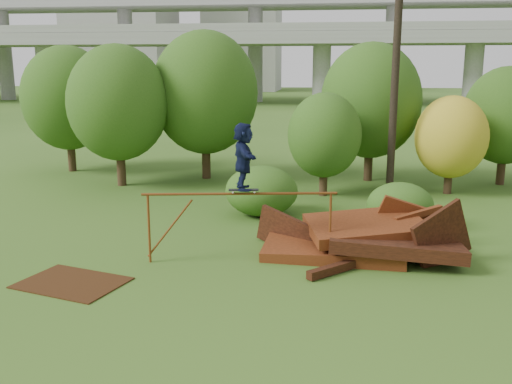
# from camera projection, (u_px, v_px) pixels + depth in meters

# --- Properties ---
(ground) EXTENTS (240.00, 240.00, 0.00)m
(ground) POSITION_uv_depth(u_px,v_px,m) (280.00, 280.00, 12.99)
(ground) COLOR #2D5116
(ground) RESTS_ON ground
(scrap_pile) EXTENTS (5.59, 3.62, 1.95)m
(scrap_pile) POSITION_uv_depth(u_px,v_px,m) (363.00, 240.00, 14.64)
(scrap_pile) COLOR #451F0C
(scrap_pile) RESTS_ON ground
(grind_rail) EXTENTS (4.72, 0.82, 1.76)m
(grind_rail) POSITION_uv_depth(u_px,v_px,m) (240.00, 207.00, 13.96)
(grind_rail) COLOR brown
(grind_rail) RESTS_ON ground
(skateboard) EXTENTS (0.75, 0.31, 0.08)m
(skateboard) POSITION_uv_depth(u_px,v_px,m) (244.00, 190.00, 13.87)
(skateboard) COLOR black
(skateboard) RESTS_ON grind_rail
(skater) EXTENTS (0.82, 1.58, 1.63)m
(skater) POSITION_uv_depth(u_px,v_px,m) (243.00, 156.00, 13.69)
(skater) COLOR #101738
(skater) RESTS_ON skateboard
(flat_plate) EXTENTS (2.62, 2.18, 0.03)m
(flat_plate) POSITION_uv_depth(u_px,v_px,m) (72.00, 283.00, 12.79)
(flat_plate) COLOR #361D0B
(flat_plate) RESTS_ON ground
(tree_0) EXTENTS (4.01, 4.01, 5.65)m
(tree_0) POSITION_uv_depth(u_px,v_px,m) (118.00, 103.00, 22.61)
(tree_0) COLOR black
(tree_0) RESTS_ON ground
(tree_1) EXTENTS (4.50, 4.50, 6.26)m
(tree_1) POSITION_uv_depth(u_px,v_px,m) (205.00, 93.00, 24.02)
(tree_1) COLOR black
(tree_1) RESTS_ON ground
(tree_2) EXTENTS (2.73, 2.73, 3.85)m
(tree_2) POSITION_uv_depth(u_px,v_px,m) (324.00, 135.00, 21.02)
(tree_2) COLOR black
(tree_2) RESTS_ON ground
(tree_3) EXTENTS (4.15, 4.15, 5.76)m
(tree_3) POSITION_uv_depth(u_px,v_px,m) (371.00, 101.00, 23.59)
(tree_3) COLOR black
(tree_3) RESTS_ON ground
(tree_4) EXTENTS (2.69, 2.69, 3.72)m
(tree_4) POSITION_uv_depth(u_px,v_px,m) (451.00, 137.00, 21.35)
(tree_4) COLOR black
(tree_4) RESTS_ON ground
(tree_5) EXTENTS (3.41, 3.41, 4.79)m
(tree_5) POSITION_uv_depth(u_px,v_px,m) (506.00, 116.00, 22.89)
(tree_5) COLOR black
(tree_5) RESTS_ON ground
(tree_6) EXTENTS (4.09, 4.09, 5.71)m
(tree_6) POSITION_uv_depth(u_px,v_px,m) (68.00, 98.00, 25.78)
(tree_6) COLOR black
(tree_6) RESTS_ON ground
(shrub_left) EXTENTS (2.36, 2.18, 1.63)m
(shrub_left) POSITION_uv_depth(u_px,v_px,m) (261.00, 191.00, 18.47)
(shrub_left) COLOR #214713
(shrub_left) RESTS_ON ground
(shrub_right) EXTENTS (1.98, 1.82, 1.40)m
(shrub_right) POSITION_uv_depth(u_px,v_px,m) (400.00, 206.00, 16.98)
(shrub_right) COLOR #214713
(shrub_right) RESTS_ON ground
(utility_pole) EXTENTS (1.40, 0.28, 10.76)m
(utility_pole) POSITION_uv_depth(u_px,v_px,m) (397.00, 46.00, 20.27)
(utility_pole) COLOR black
(utility_pole) RESTS_ON ground
(freeway_overpass) EXTENTS (160.00, 15.00, 13.70)m
(freeway_overpass) POSITION_uv_depth(u_px,v_px,m) (323.00, 21.00, 71.69)
(freeway_overpass) COLOR gray
(freeway_overpass) RESTS_ON ground
(building_right) EXTENTS (14.00, 14.00, 28.00)m
(building_right) POSITION_uv_depth(u_px,v_px,m) (243.00, 17.00, 110.72)
(building_right) COLOR #9E9E99
(building_right) RESTS_ON ground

